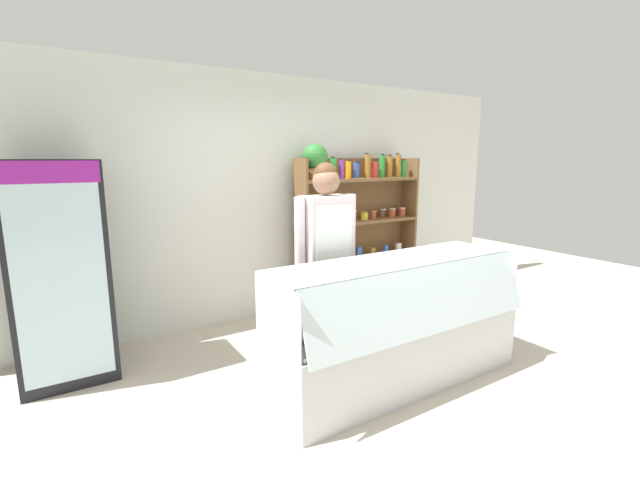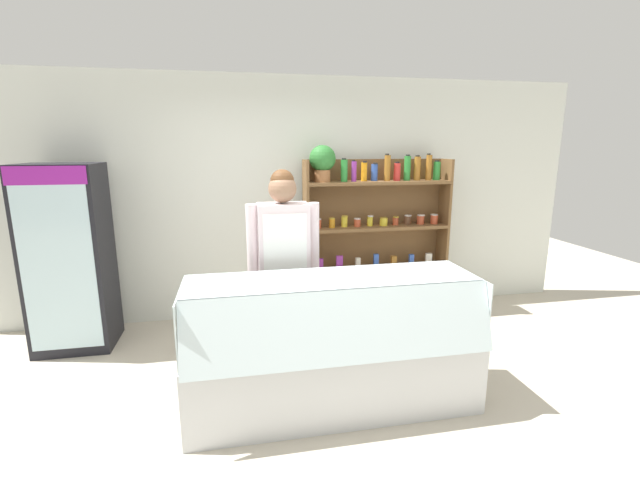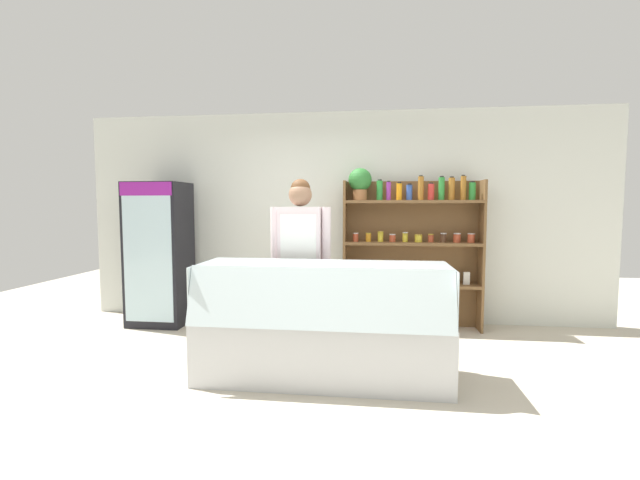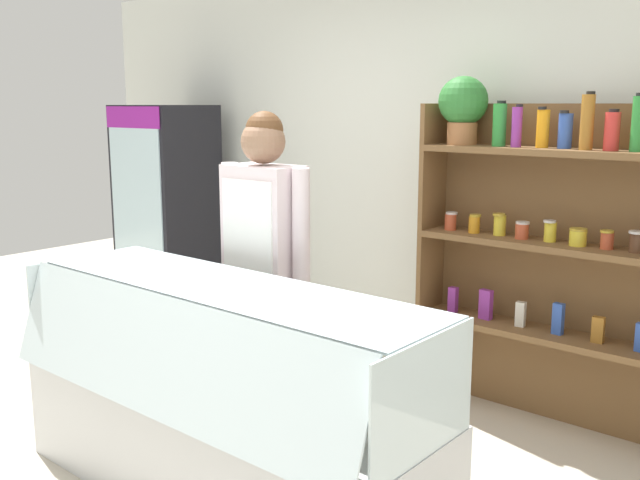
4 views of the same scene
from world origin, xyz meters
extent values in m
cube|color=silver|center=(0.00, 2.06, 1.35)|extent=(6.80, 0.10, 2.70)
cube|color=black|center=(-2.24, 1.53, 0.89)|extent=(0.69, 0.57, 1.79)
cube|color=silver|center=(-2.24, 1.25, 0.89)|extent=(0.61, 0.01, 1.59)
cube|color=#8C1E8C|center=(-2.24, 1.24, 1.70)|extent=(0.65, 0.01, 0.16)
cylinder|color=#3356B2|center=(-2.43, 1.31, 0.33)|extent=(0.05, 0.05, 0.17)
cylinder|color=#9E6623|center=(-2.24, 1.31, 0.32)|extent=(0.06, 0.06, 0.14)
cylinder|color=red|center=(-2.05, 1.31, 0.36)|extent=(0.06, 0.06, 0.21)
cylinder|color=silver|center=(-2.43, 1.31, 0.82)|extent=(0.06, 0.06, 0.21)
cylinder|color=silver|center=(-2.24, 1.31, 0.79)|extent=(0.05, 0.05, 0.16)
cylinder|color=red|center=(-2.05, 1.31, 0.81)|extent=(0.06, 0.06, 0.20)
cylinder|color=silver|center=(-2.43, 1.31, 1.25)|extent=(0.06, 0.06, 0.15)
cylinder|color=#3356B2|center=(-2.24, 1.31, 1.25)|extent=(0.07, 0.07, 0.15)
cylinder|color=silver|center=(-2.05, 1.31, 1.25)|extent=(0.07, 0.07, 0.15)
cube|color=brown|center=(0.90, 1.85, 0.90)|extent=(1.66, 0.02, 1.80)
cube|color=brown|center=(0.08, 1.71, 0.90)|extent=(0.03, 0.28, 1.80)
cube|color=brown|center=(0.90, 1.71, 0.54)|extent=(1.60, 0.28, 0.04)
cube|color=brown|center=(0.90, 1.71, 1.04)|extent=(1.60, 0.28, 0.04)
cube|color=brown|center=(0.90, 1.71, 1.55)|extent=(1.60, 0.28, 0.04)
cylinder|color=#996038|center=(0.27, 1.71, 1.63)|extent=(0.17, 0.17, 0.13)
sphere|color=#2B702D|center=(0.27, 1.71, 1.81)|extent=(0.28, 0.28, 0.28)
cylinder|color=#2D8C38|center=(0.50, 1.70, 1.68)|extent=(0.08, 0.08, 0.23)
cylinder|color=black|center=(0.50, 1.71, 1.81)|extent=(0.05, 0.05, 0.02)
cylinder|color=purple|center=(0.61, 1.69, 1.67)|extent=(0.06, 0.06, 0.22)
cylinder|color=black|center=(0.61, 1.71, 1.79)|extent=(0.04, 0.04, 0.02)
cylinder|color=orange|center=(0.74, 1.74, 1.67)|extent=(0.07, 0.07, 0.20)
cylinder|color=black|center=(0.74, 1.71, 1.78)|extent=(0.04, 0.04, 0.02)
cylinder|color=#3356B2|center=(0.86, 1.74, 1.66)|extent=(0.07, 0.07, 0.18)
cylinder|color=black|center=(0.86, 1.71, 1.76)|extent=(0.05, 0.05, 0.02)
cylinder|color=#9E6623|center=(0.99, 1.69, 1.71)|extent=(0.07, 0.07, 0.28)
cylinder|color=black|center=(0.99, 1.71, 1.85)|extent=(0.04, 0.04, 0.02)
cylinder|color=red|center=(1.11, 1.71, 1.66)|extent=(0.08, 0.08, 0.19)
cylinder|color=black|center=(1.11, 1.71, 1.77)|extent=(0.05, 0.05, 0.02)
cylinder|color=#2D8C38|center=(1.23, 1.72, 1.70)|extent=(0.07, 0.07, 0.27)
cylinder|color=#BF4C2D|center=(0.22, 1.70, 1.11)|extent=(0.07, 0.07, 0.09)
cylinder|color=silver|center=(0.22, 1.71, 1.16)|extent=(0.07, 0.07, 0.01)
cylinder|color=orange|center=(0.37, 1.70, 1.11)|extent=(0.07, 0.07, 0.10)
cylinder|color=gold|center=(0.37, 1.71, 1.16)|extent=(0.07, 0.07, 0.01)
cylinder|color=yellow|center=(0.52, 1.73, 1.12)|extent=(0.07, 0.07, 0.12)
cylinder|color=gold|center=(0.52, 1.71, 1.18)|extent=(0.07, 0.07, 0.01)
cylinder|color=#BF4C2D|center=(0.66, 1.71, 1.10)|extent=(0.07, 0.07, 0.08)
cylinder|color=silver|center=(0.66, 1.71, 1.15)|extent=(0.08, 0.08, 0.01)
cylinder|color=yellow|center=(0.82, 1.73, 1.12)|extent=(0.07, 0.07, 0.11)
cylinder|color=silver|center=(0.82, 1.71, 1.18)|extent=(0.07, 0.07, 0.01)
cylinder|color=yellow|center=(0.97, 1.71, 1.10)|extent=(0.09, 0.09, 0.08)
cylinder|color=gold|center=(0.97, 1.71, 1.15)|extent=(0.09, 0.09, 0.01)
cylinder|color=#BF4C2D|center=(1.12, 1.72, 1.11)|extent=(0.07, 0.07, 0.09)
cylinder|color=gold|center=(1.12, 1.71, 1.16)|extent=(0.07, 0.07, 0.01)
cylinder|color=brown|center=(1.27, 1.73, 1.11)|extent=(0.08, 0.08, 0.10)
cylinder|color=silver|center=(1.27, 1.71, 1.17)|extent=(0.08, 0.08, 0.01)
cube|color=purple|center=(0.25, 1.71, 0.64)|extent=(0.05, 0.04, 0.16)
cube|color=purple|center=(0.46, 1.71, 0.65)|extent=(0.08, 0.05, 0.18)
cube|color=silver|center=(0.68, 1.71, 0.63)|extent=(0.05, 0.04, 0.14)
cube|color=#3356B2|center=(0.90, 1.71, 0.65)|extent=(0.06, 0.04, 0.17)
cube|color=#9E6623|center=(1.11, 1.71, 0.63)|extent=(0.06, 0.04, 0.14)
cube|color=silver|center=(0.01, 0.06, 0.28)|extent=(2.15, 0.70, 0.55)
cube|color=white|center=(0.01, 0.06, 0.57)|extent=(2.09, 0.64, 0.03)
cube|color=silver|center=(0.01, -0.27, 0.78)|extent=(2.11, 0.16, 0.47)
cube|color=silver|center=(0.01, 0.11, 1.00)|extent=(2.11, 0.54, 0.01)
cube|color=silver|center=(-1.06, 0.06, 0.78)|extent=(0.01, 0.66, 0.45)
cube|color=silver|center=(1.07, 0.06, 0.78)|extent=(0.01, 0.66, 0.45)
cube|color=beige|center=(-0.86, 0.14, 0.61)|extent=(0.16, 0.12, 0.04)
cube|color=white|center=(-0.86, -0.07, 0.61)|extent=(0.05, 0.03, 0.02)
cube|color=tan|center=(-0.57, 0.14, 0.61)|extent=(0.16, 0.11, 0.04)
cube|color=white|center=(-0.57, -0.07, 0.61)|extent=(0.05, 0.03, 0.02)
cube|color=tan|center=(-0.28, 0.14, 0.61)|extent=(0.16, 0.13, 0.05)
cube|color=white|center=(-0.28, -0.07, 0.61)|extent=(0.05, 0.03, 0.02)
cube|color=tan|center=(0.01, 0.14, 0.61)|extent=(0.17, 0.14, 0.04)
cube|color=white|center=(0.01, -0.07, 0.61)|extent=(0.05, 0.03, 0.02)
cube|color=tan|center=(0.30, 0.14, 0.61)|extent=(0.16, 0.12, 0.05)
cube|color=white|center=(0.30, -0.07, 0.61)|extent=(0.05, 0.03, 0.02)
cube|color=tan|center=(0.59, 0.14, 0.61)|extent=(0.16, 0.12, 0.06)
cube|color=white|center=(0.59, -0.07, 0.61)|extent=(0.05, 0.03, 0.02)
cube|color=beige|center=(0.88, 0.14, 0.61)|extent=(0.17, 0.13, 0.06)
cube|color=white|center=(0.88, -0.07, 0.61)|extent=(0.05, 0.03, 0.02)
cylinder|color=#C1706B|center=(-0.89, -0.05, 0.65)|extent=(0.16, 0.14, 0.13)
cylinder|color=#A35B4C|center=(-0.67, -0.05, 0.65)|extent=(0.21, 0.15, 0.13)
cylinder|color=white|center=(0.55, -0.03, 0.68)|extent=(0.07, 0.07, 0.20)
cylinder|color=white|center=(0.65, -0.03, 0.68)|extent=(0.07, 0.07, 0.18)
cylinder|color=#4C4233|center=(-0.38, 0.64, 0.41)|extent=(0.13, 0.13, 0.81)
cylinder|color=#4C4233|center=(-0.19, 0.64, 0.41)|extent=(0.13, 0.13, 0.81)
cube|color=silver|center=(-0.28, 0.64, 1.15)|extent=(0.42, 0.24, 0.67)
cube|color=white|center=(-0.28, 0.52, 0.79)|extent=(0.35, 0.01, 1.26)
cylinder|color=silver|center=(-0.54, 0.64, 1.18)|extent=(0.09, 0.09, 0.61)
cylinder|color=silver|center=(-0.03, 0.64, 1.18)|extent=(0.09, 0.09, 0.61)
sphere|color=#8C664C|center=(-0.28, 0.64, 1.61)|extent=(0.23, 0.23, 0.23)
sphere|color=brown|center=(-0.28, 0.65, 1.67)|extent=(0.20, 0.20, 0.20)
camera|label=1|loc=(-2.25, -2.37, 1.79)|focal=24.00mm
camera|label=2|loc=(-0.67, -2.81, 1.95)|focal=24.00mm
camera|label=3|loc=(0.44, -3.53, 1.50)|focal=24.00mm
camera|label=4|loc=(2.31, -1.98, 1.80)|focal=40.00mm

